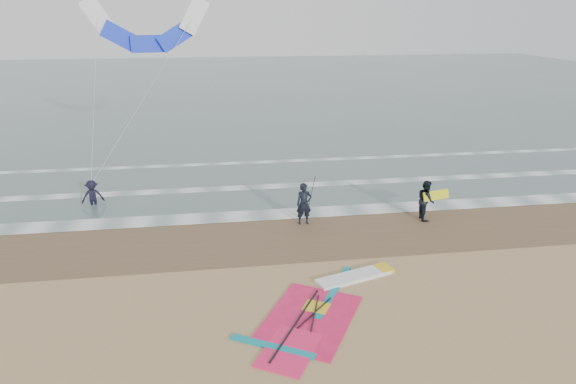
{
  "coord_description": "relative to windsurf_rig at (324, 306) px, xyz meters",
  "views": [
    {
      "loc": [
        -2.92,
        -12.7,
        8.59
      ],
      "look_at": [
        -0.31,
        5.0,
        2.2
      ],
      "focal_mm": 32.0,
      "sensor_mm": 36.0,
      "label": 1
    }
  ],
  "objects": [
    {
      "name": "ground",
      "position": [
        -0.15,
        -0.55,
        -0.04
      ],
      "size": [
        120.0,
        120.0,
        0.0
      ],
      "primitive_type": "plane",
      "color": "tan",
      "rests_on": "ground"
    },
    {
      "name": "sea_water",
      "position": [
        -0.15,
        47.45,
        -0.03
      ],
      "size": [
        120.0,
        80.0,
        0.02
      ],
      "primitive_type": "cube",
      "color": "#47605E",
      "rests_on": "ground"
    },
    {
      "name": "wet_sand_band",
      "position": [
        -0.15,
        5.45,
        -0.03
      ],
      "size": [
        120.0,
        5.0,
        0.01
      ],
      "primitive_type": "cube",
      "color": "brown",
      "rests_on": "ground"
    },
    {
      "name": "foam_waterline",
      "position": [
        -0.15,
        9.89,
        -0.01
      ],
      "size": [
        120.0,
        9.15,
        0.02
      ],
      "color": "white",
      "rests_on": "ground"
    },
    {
      "name": "windsurf_rig",
      "position": [
        0.0,
        0.0,
        0.0
      ],
      "size": [
        5.79,
        5.49,
        0.14
      ],
      "color": "white",
      "rests_on": "ground"
    },
    {
      "name": "person_standing",
      "position": [
        0.52,
        6.48,
        0.86
      ],
      "size": [
        0.68,
        0.46,
        1.8
      ],
      "primitive_type": "imported",
      "rotation": [
        0.0,
        0.0,
        0.05
      ],
      "color": "black",
      "rests_on": "ground"
    },
    {
      "name": "person_walking",
      "position": [
        5.79,
        6.24,
        0.84
      ],
      "size": [
        0.72,
        0.9,
        1.75
      ],
      "primitive_type": "imported",
      "rotation": [
        0.0,
        0.0,
        1.49
      ],
      "color": "black",
      "rests_on": "ground"
    },
    {
      "name": "person_wading",
      "position": [
        -8.75,
        10.03,
        0.75
      ],
      "size": [
        1.11,
        0.78,
        1.57
      ],
      "primitive_type": "imported",
      "rotation": [
        0.0,
        0.0,
        0.21
      ],
      "color": "black",
      "rests_on": "ground"
    },
    {
      "name": "held_pole",
      "position": [
        0.82,
        6.48,
        1.28
      ],
      "size": [
        0.17,
        0.86,
        1.82
      ],
      "color": "black",
      "rests_on": "ground"
    },
    {
      "name": "carried_kiteboard",
      "position": [
        6.19,
        6.14,
        1.07
      ],
      "size": [
        1.3,
        0.51,
        0.39
      ],
      "color": "yellow",
      "rests_on": "ground"
    },
    {
      "name": "surf_kite",
      "position": [
        -6.06,
        13.94,
        7.58
      ],
      "size": [
        6.22,
        4.17,
        8.26
      ],
      "color": "white",
      "rests_on": "ground"
    }
  ]
}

